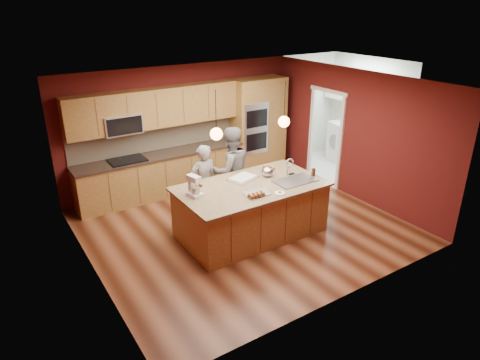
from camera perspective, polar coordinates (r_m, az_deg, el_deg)
floor at (r=8.11m, az=0.48°, el=-6.25°), size 5.50×5.50×0.00m
ceiling at (r=7.20m, az=0.55°, el=12.89°), size 5.50×5.50×0.00m
wall_back at (r=9.63m, az=-7.76°, el=7.02°), size 5.50×0.00×5.50m
wall_front at (r=5.80m, az=14.28°, el=-4.49°), size 5.50×0.00×5.50m
wall_left at (r=6.56m, az=-19.98°, el=-1.92°), size 0.00×5.00×5.00m
wall_right at (r=9.28m, az=14.92°, el=5.83°), size 0.00×5.00×5.00m
cabinet_run at (r=9.26m, az=-10.75°, el=3.80°), size 3.74×0.64×2.30m
oven_column at (r=10.33m, az=2.37°, el=7.14°), size 1.30×0.62×2.30m
doorway_trim at (r=9.88m, az=11.28°, el=5.36°), size 0.08×1.11×2.20m
laundry_room at (r=11.08m, az=16.41°, el=11.58°), size 2.60×2.70×2.70m
pendant_left at (r=6.78m, az=-3.17°, el=6.18°), size 0.20×0.20×0.80m
pendant_right at (r=7.51m, az=5.88°, el=7.77°), size 0.20×0.20×0.80m
island at (r=7.68m, az=1.57°, el=-3.90°), size 2.60×1.45×1.34m
person_left at (r=8.12m, az=-4.90°, el=-0.37°), size 0.55×0.37×1.51m
person_right at (r=8.36m, az=-1.26°, el=1.29°), size 0.90×0.73×1.75m
stand_mixer at (r=7.06m, az=-6.13°, el=-0.97°), size 0.24×0.29×0.36m
sheet_cake at (r=7.72m, az=0.38°, el=0.26°), size 0.60×0.52×0.05m
cooling_rack at (r=7.17m, az=2.20°, el=-1.73°), size 0.47×0.38×0.02m
mixing_bowl at (r=7.84m, az=3.68°, el=1.11°), size 0.23×0.23×0.19m
plate at (r=7.19m, az=5.33°, el=-1.75°), size 0.19×0.19×0.01m
tumbler at (r=7.98m, az=9.76°, el=1.05°), size 0.07×0.07×0.14m
phone at (r=8.02m, az=6.88°, el=0.83°), size 0.12×0.08×0.01m
cupcakes_left at (r=7.47m, az=-5.97°, el=-0.59°), size 0.21×0.21×0.06m
cupcakes_rack at (r=7.01m, az=2.21°, el=-1.92°), size 0.31×0.16×0.07m
cupcakes_right at (r=8.20m, az=3.87°, el=1.71°), size 0.17×0.25×0.08m
washer at (r=11.07m, az=16.49°, el=3.52°), size 0.61×0.63×0.91m
dryer at (r=11.56m, az=13.66°, el=4.95°), size 0.77×0.78×1.03m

